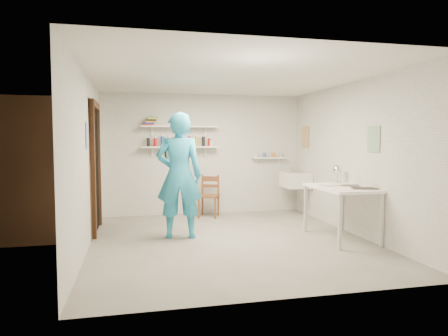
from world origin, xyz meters
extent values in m
cube|color=slate|center=(0.00, 0.00, -0.01)|extent=(4.00, 4.50, 0.02)
cube|color=silver|center=(0.00, 0.00, 2.41)|extent=(4.00, 4.50, 0.02)
cube|color=silver|center=(0.00, 2.26, 1.20)|extent=(4.00, 0.02, 2.40)
cube|color=silver|center=(0.00, -2.26, 1.20)|extent=(4.00, 0.02, 2.40)
cube|color=silver|center=(-2.01, 0.00, 1.20)|extent=(0.02, 4.50, 2.40)
cube|color=silver|center=(2.01, 0.00, 1.20)|extent=(0.02, 4.50, 2.40)
cube|color=black|center=(-1.99, 1.05, 1.00)|extent=(0.02, 0.90, 2.00)
cube|color=brown|center=(-2.70, 1.05, 1.05)|extent=(1.40, 1.50, 2.10)
cube|color=brown|center=(-1.97, 1.05, 2.05)|extent=(0.06, 1.05, 0.10)
cube|color=brown|center=(-1.97, 0.55, 1.00)|extent=(0.06, 0.10, 2.00)
cube|color=brown|center=(-1.97, 1.55, 1.00)|extent=(0.06, 0.10, 2.00)
cube|color=white|center=(-0.50, 2.13, 1.35)|extent=(1.50, 0.22, 0.03)
cube|color=white|center=(-0.50, 2.13, 1.75)|extent=(1.50, 0.22, 0.03)
cube|color=white|center=(1.35, 2.17, 1.12)|extent=(0.70, 0.14, 0.03)
cube|color=#334C7F|center=(-1.99, 0.05, 1.55)|extent=(0.01, 0.28, 0.36)
cube|color=#995933|center=(1.99, 1.80, 1.55)|extent=(0.01, 0.34, 0.42)
cube|color=#3F724C|center=(1.99, -0.55, 1.50)|extent=(0.01, 0.30, 0.38)
cube|color=white|center=(1.75, 1.70, 0.70)|extent=(0.48, 0.60, 0.30)
imported|color=#2AA2D3|center=(-0.71, 0.34, 0.95)|extent=(0.75, 0.55, 1.90)
cylinder|color=beige|center=(-0.74, 0.56, 1.27)|extent=(0.34, 0.08, 0.34)
cube|color=brown|center=(0.02, 1.85, 0.41)|extent=(0.49, 0.48, 0.81)
cube|color=white|center=(1.64, -0.28, 0.40)|extent=(0.71, 1.19, 0.79)
sphere|color=silver|center=(1.84, 0.19, 1.01)|extent=(0.15, 0.15, 0.15)
cylinder|color=black|center=(-1.13, 2.13, 1.45)|extent=(0.06, 0.06, 0.17)
cylinder|color=red|center=(-0.99, 2.13, 1.45)|extent=(0.06, 0.06, 0.17)
cylinder|color=blue|center=(-0.85, 2.13, 1.45)|extent=(0.06, 0.06, 0.17)
cylinder|color=white|center=(-0.71, 2.13, 1.45)|extent=(0.06, 0.06, 0.17)
cylinder|color=orange|center=(-0.57, 2.13, 1.45)|extent=(0.06, 0.06, 0.17)
cylinder|color=#268C3F|center=(-0.43, 2.13, 1.45)|extent=(0.06, 0.06, 0.17)
cylinder|color=#8C268C|center=(-0.29, 2.13, 1.45)|extent=(0.06, 0.06, 0.17)
cylinder|color=gold|center=(-0.15, 2.13, 1.45)|extent=(0.06, 0.06, 0.17)
cylinder|color=black|center=(-0.01, 2.13, 1.45)|extent=(0.06, 0.06, 0.17)
cylinder|color=red|center=(0.13, 2.13, 1.45)|extent=(0.06, 0.06, 0.17)
cube|color=red|center=(-1.10, 2.13, 1.78)|extent=(0.18, 0.14, 0.03)
cube|color=#1933A5|center=(-1.08, 2.13, 1.81)|extent=(0.18, 0.14, 0.03)
cube|color=orange|center=(-1.06, 2.13, 1.83)|extent=(0.18, 0.14, 0.03)
cube|color=black|center=(-1.04, 2.13, 1.86)|extent=(0.18, 0.14, 0.03)
cube|color=yellow|center=(-1.02, 2.13, 1.89)|extent=(0.18, 0.14, 0.03)
cube|color=#338C4C|center=(-1.00, 2.13, 1.92)|extent=(0.18, 0.14, 0.03)
cylinder|color=silver|center=(1.14, 2.17, 1.18)|extent=(0.07, 0.07, 0.09)
cylinder|color=#335999|center=(1.28, 2.17, 1.18)|extent=(0.07, 0.07, 0.09)
cylinder|color=orange|center=(1.42, 2.17, 1.18)|extent=(0.07, 0.07, 0.09)
cylinder|color=#999999|center=(1.56, 2.17, 1.18)|extent=(0.07, 0.07, 0.09)
cube|color=silver|center=(1.64, -0.28, 0.79)|extent=(0.30, 0.22, 0.00)
cube|color=#4C4742|center=(1.64, -0.28, 0.80)|extent=(0.30, 0.22, 0.00)
cube|color=beige|center=(1.64, -0.28, 0.80)|extent=(0.30, 0.22, 0.00)
cube|color=#383330|center=(1.64, -0.28, 0.81)|extent=(0.30, 0.22, 0.00)
camera|label=1|loc=(-1.37, -5.67, 1.49)|focal=32.00mm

